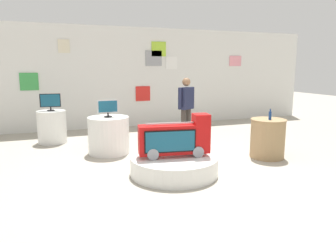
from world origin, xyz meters
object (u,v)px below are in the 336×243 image
Objects in this scene: side_table_round at (268,138)px; tv_on_left_rear at (108,107)px; display_pedestal_center_rear at (52,127)px; tv_on_center_rear at (50,101)px; main_display_pedestal at (174,165)px; bottle_on_side_table at (270,115)px; shopper_browsing_near_truck at (186,105)px; display_pedestal_left_rear at (109,135)px; novelty_firetruck_tv at (176,139)px.

tv_on_left_rear is at bearing 154.39° from side_table_round.
tv_on_center_rear is (0.00, -0.00, 0.63)m from display_pedestal_center_rear.
tv_on_center_rear is (-1.15, 1.43, 0.03)m from tv_on_left_rear.
main_display_pedestal is 3.16× the size of tv_on_center_rear.
main_display_pedestal is 3.74m from display_pedestal_center_rear.
tv_on_center_rear is 5.07m from bottle_on_side_table.
shopper_browsing_near_truck is at bearing -19.82° from display_pedestal_center_rear.
side_table_round is 0.48m from bottle_on_side_table.
bottle_on_side_table reaches higher than side_table_round.
tv_on_left_rear reaches higher than display_pedestal_left_rear.
display_pedestal_left_rear is (-0.84, 1.72, 0.24)m from main_display_pedestal.
novelty_firetruck_tv is at bearing -63.51° from tv_on_left_rear.
main_display_pedestal is at bearing -118.41° from shopper_browsing_near_truck.
tv_on_center_rear is 0.30× the size of shopper_browsing_near_truck.
main_display_pedestal is at bearing -57.68° from tv_on_center_rear.
tv_on_left_rear is (-0.84, 1.72, 0.84)m from main_display_pedestal.
display_pedestal_left_rear is 0.55× the size of shopper_browsing_near_truck.
shopper_browsing_near_truck reaches higher than tv_on_left_rear.
bottle_on_side_table is (4.13, -2.93, 0.49)m from display_pedestal_center_rear.
tv_on_center_rear reaches higher than main_display_pedestal.
novelty_firetruck_tv is 1.43× the size of display_pedestal_left_rear.
tv_on_center_rear is (-1.99, 3.15, 0.87)m from main_display_pedestal.
display_pedestal_center_rear is 5.05m from side_table_round.
bottle_on_side_table reaches higher than display_pedestal_center_rear.
shopper_browsing_near_truck is at bearing 9.15° from display_pedestal_left_rear.
tv_on_left_rear is at bearing 153.25° from bottle_on_side_table.
tv_on_left_rear reaches higher than main_display_pedestal.
side_table_round is at bearing -34.61° from tv_on_center_rear.
main_display_pedestal is at bearing -64.04° from display_pedestal_left_rear.
shopper_browsing_near_truck is at bearing 121.14° from side_table_round.
novelty_firetruck_tv is at bearing -172.23° from side_table_round.
shopper_browsing_near_truck reaches higher than main_display_pedestal.
bottle_on_side_table is (2.12, 0.23, 0.27)m from novelty_firetruck_tv.
display_pedestal_left_rear is 1.94m from tv_on_center_rear.
tv_on_left_rear is 3.38m from side_table_round.
display_pedestal_left_rear is 1.81× the size of tv_on_center_rear.
display_pedestal_left_rear is at bearing 89.27° from tv_on_left_rear.
bottle_on_side_table reaches higher than display_pedestal_left_rear.
bottle_on_side_table is at bearing -35.34° from tv_on_center_rear.
shopper_browsing_near_truck reaches higher than tv_on_center_rear.
tv_on_center_rear is (-2.01, 3.16, 0.41)m from novelty_firetruck_tv.
tv_on_left_rear is 3.34m from bottle_on_side_table.
tv_on_center_rear is 0.60× the size of side_table_round.
side_table_round is (3.00, -1.44, 0.01)m from display_pedestal_left_rear.
bottle_on_side_table is at bearing -108.14° from side_table_round.
shopper_browsing_near_truck is (1.10, 2.04, 0.77)m from main_display_pedestal.
side_table_round is (3.00, -1.44, -0.59)m from tv_on_left_rear.
main_display_pedestal is 0.96× the size of shopper_browsing_near_truck.
bottle_on_side_table is (2.98, -1.50, -0.11)m from tv_on_left_rear.
side_table_round reaches higher than display_pedestal_center_rear.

